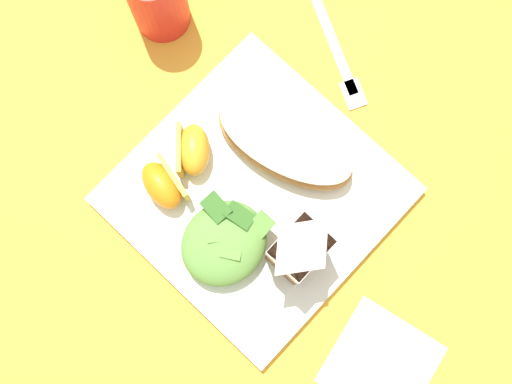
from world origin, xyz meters
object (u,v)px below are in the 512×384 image
orange_wedge_front (192,150)px  metal_fork (337,50)px  milk_carton (300,249)px  orange_wedge_middle (163,184)px  green_salad_pile (224,243)px  white_plate (256,195)px  cheesy_pizza_bread (285,143)px  paper_napkin (381,364)px

orange_wedge_front → metal_fork: orange_wedge_front is taller
milk_carton → orange_wedge_front: size_ratio=1.62×
orange_wedge_middle → metal_fork: bearing=173.8°
green_salad_pile → orange_wedge_front: bearing=-117.3°
green_salad_pile → white_plate: bearing=-167.7°
cheesy_pizza_bread → paper_napkin: size_ratio=1.68×
green_salad_pile → orange_wedge_front: green_salad_pile is taller
orange_wedge_front → orange_wedge_middle: size_ratio=1.03×
orange_wedge_middle → cheesy_pizza_bread: bearing=152.5°
paper_napkin → green_salad_pile: bearing=-83.9°
cheesy_pizza_bread → green_salad_pile: size_ratio=1.77×
paper_napkin → metal_fork: size_ratio=0.63×
cheesy_pizza_bread → orange_wedge_middle: (0.13, -0.07, 0.00)m
orange_wedge_middle → paper_napkin: orange_wedge_middle is taller
milk_carton → orange_wedge_front: bearing=-91.3°
white_plate → orange_wedge_front: bearing=-79.6°
white_plate → green_salad_pile: bearing=12.3°
orange_wedge_front → orange_wedge_middle: 0.05m
orange_wedge_front → orange_wedge_middle: same height
green_salad_pile → metal_fork: green_salad_pile is taller
milk_carton → orange_wedge_front: milk_carton is taller
green_salad_pile → orange_wedge_middle: green_salad_pile is taller
milk_carton → orange_wedge_middle: bearing=-73.6°
orange_wedge_middle → milk_carton: bearing=106.4°
white_plate → paper_napkin: white_plate is taller
milk_carton → orange_wedge_middle: 0.17m
orange_wedge_front → paper_napkin: orange_wedge_front is taller
white_plate → milk_carton: bearing=76.6°
cheesy_pizza_bread → metal_fork: (-0.14, -0.04, -0.03)m
green_salad_pile → metal_fork: size_ratio=0.59×
white_plate → orange_wedge_front: size_ratio=4.12×
orange_wedge_front → metal_fork: 0.22m
orange_wedge_front → paper_napkin: 0.32m
white_plate → orange_wedge_front: 0.09m
white_plate → metal_fork: 0.21m
cheesy_pizza_bread → orange_wedge_front: bearing=-42.3°
orange_wedge_front → white_plate: bearing=100.4°
cheesy_pizza_bread → milk_carton: bearing=48.8°
green_salad_pile → orange_wedge_front: 0.11m
milk_carton → paper_napkin: (0.02, 0.15, -0.07)m
green_salad_pile → milk_carton: size_ratio=0.95×
green_salad_pile → paper_napkin: bearing=96.1°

